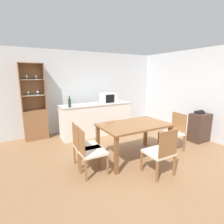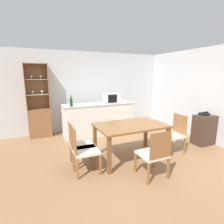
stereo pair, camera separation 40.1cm
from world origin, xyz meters
The scene contains 14 objects.
ground_plane centered at (0.00, 0.00, 0.00)m, with size 18.00×18.00×0.00m, color #936B47.
wall_back centered at (0.00, 2.63, 1.27)m, with size 6.80×0.06×2.55m.
wall_right centered at (2.58, 0.30, 1.27)m, with size 0.06×4.60×2.55m.
kitchen_counter centered at (0.03, 1.92, 0.48)m, with size 2.18×0.59×0.97m.
display_cabinet centered at (-1.65, 2.43, 0.62)m, with size 0.63×0.36×2.13m.
dining_table centered at (0.10, 0.09, 0.67)m, with size 1.49×0.93×0.77m.
dining_chair_side_right_near centered at (1.19, -0.05, 0.45)m, with size 0.46×0.46×0.90m.
dining_chair_side_left_far centered at (-1.00, 0.24, 0.45)m, with size 0.48×0.48×0.90m.
dining_chair_head_near centered at (0.10, -0.72, 0.45)m, with size 0.46×0.46×0.90m.
dining_chair_side_left_near centered at (-1.00, -0.04, 0.45)m, with size 0.47×0.47×0.90m.
microwave centered at (0.48, 1.95, 1.11)m, with size 0.46×0.40×0.29m.
wine_bottle centered at (-0.84, 1.71, 1.09)m, with size 0.08×0.08×0.31m.
side_cabinet centered at (2.28, 0.00, 0.39)m, with size 0.53×0.37×0.78m.
telephone centered at (2.27, 0.03, 0.82)m, with size 0.21×0.18×0.10m.
Camera 1 is at (-2.11, -2.86, 1.82)m, focal length 28.00 mm.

